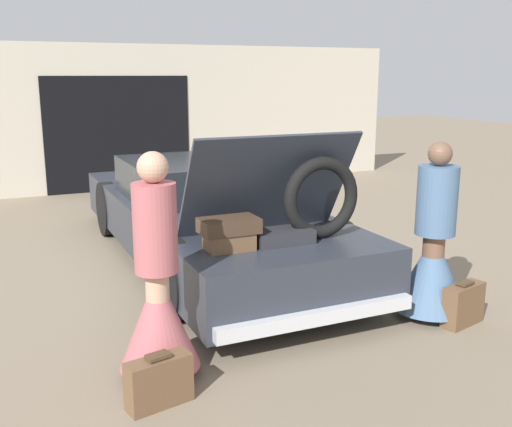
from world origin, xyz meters
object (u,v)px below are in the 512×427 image
object	(u,v)px
person_left	(158,300)
person_right	(433,257)
car	(206,215)
suitcase_beside_right_person	(463,304)
suitcase_beside_left_person	(159,382)

from	to	relation	value
person_left	person_right	bearing A→B (deg)	100.57
car	suitcase_beside_right_person	size ratio (longest dim) A/B	11.47
car	person_right	world-z (taller)	car
person_left	suitcase_beside_right_person	bearing A→B (deg)	94.71
person_left	person_right	distance (m)	2.63
car	suitcase_beside_left_person	size ratio (longest dim) A/B	11.37
car	suitcase_beside_left_person	world-z (taller)	car
car	person_left	size ratio (longest dim) A/B	3.20
person_right	suitcase_beside_right_person	bearing A→B (deg)	-158.03
person_left	suitcase_beside_right_person	size ratio (longest dim) A/B	3.58
person_right	suitcase_beside_left_person	bearing A→B (deg)	95.07
car	person_right	xyz separation A→B (m)	(1.31, -2.55, 0.02)
suitcase_beside_left_person	suitcase_beside_right_person	bearing A→B (deg)	4.05
person_right	suitcase_beside_left_person	distance (m)	2.82
car	person_left	xyz separation A→B (m)	(-1.31, -2.63, 0.05)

